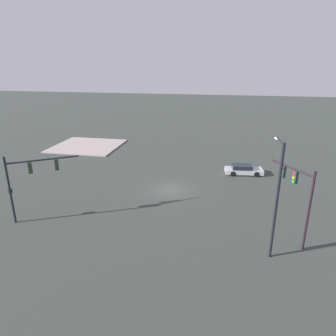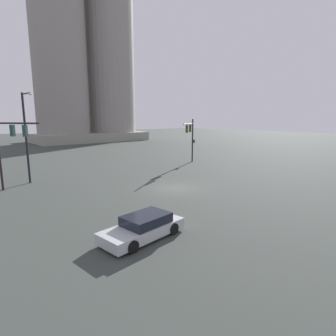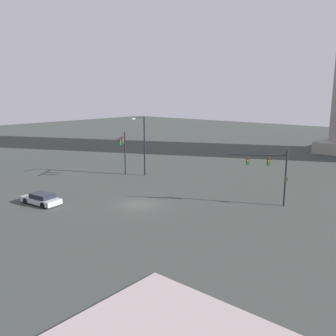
{
  "view_description": "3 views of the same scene",
  "coord_description": "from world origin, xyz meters",
  "px_view_note": "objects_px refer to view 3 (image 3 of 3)",
  "views": [
    {
      "loc": [
        -5.72,
        30.13,
        13.25
      ],
      "look_at": [
        0.5,
        -1.65,
        1.95
      ],
      "focal_mm": 32.35,
      "sensor_mm": 36.0,
      "label": 1
    },
    {
      "loc": [
        -15.89,
        -17.9,
        6.21
      ],
      "look_at": [
        -2.14,
        -1.62,
        2.3
      ],
      "focal_mm": 29.41,
      "sensor_mm": 36.0,
      "label": 2
    },
    {
      "loc": [
        26.76,
        -26.53,
        11.79
      ],
      "look_at": [
        1.6,
        2.85,
        3.76
      ],
      "focal_mm": 39.17,
      "sensor_mm": 36.0,
      "label": 3
    }
  ],
  "objects_px": {
    "traffic_signal_opposite_side": "(271,167)",
    "streetlamp_curved_arm": "(143,142)",
    "traffic_signal_near_corner": "(123,146)",
    "sedan_car_approaching": "(41,199)"
  },
  "relations": [
    {
      "from": "traffic_signal_near_corner",
      "to": "traffic_signal_opposite_side",
      "type": "height_order",
      "value": "traffic_signal_near_corner"
    },
    {
      "from": "streetlamp_curved_arm",
      "to": "sedan_car_approaching",
      "type": "height_order",
      "value": "streetlamp_curved_arm"
    },
    {
      "from": "traffic_signal_opposite_side",
      "to": "sedan_car_approaching",
      "type": "distance_m",
      "value": 24.56
    },
    {
      "from": "traffic_signal_near_corner",
      "to": "sedan_car_approaching",
      "type": "relative_size",
      "value": 1.29
    },
    {
      "from": "streetlamp_curved_arm",
      "to": "sedan_car_approaching",
      "type": "distance_m",
      "value": 17.54
    },
    {
      "from": "traffic_signal_opposite_side",
      "to": "streetlamp_curved_arm",
      "type": "bearing_deg",
      "value": -38.26
    },
    {
      "from": "traffic_signal_near_corner",
      "to": "streetlamp_curved_arm",
      "type": "distance_m",
      "value": 2.93
    },
    {
      "from": "traffic_signal_near_corner",
      "to": "sedan_car_approaching",
      "type": "distance_m",
      "value": 15.56
    },
    {
      "from": "streetlamp_curved_arm",
      "to": "sedan_car_approaching",
      "type": "relative_size",
      "value": 1.76
    },
    {
      "from": "traffic_signal_near_corner",
      "to": "traffic_signal_opposite_side",
      "type": "xyz_separation_m",
      "value": [
        21.87,
        0.69,
        -0.22
      ]
    }
  ]
}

